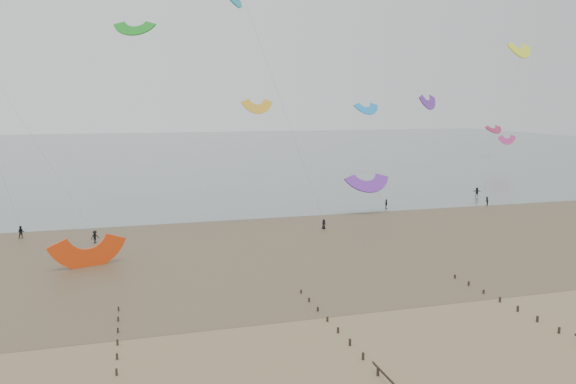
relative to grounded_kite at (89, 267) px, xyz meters
name	(u,v)px	position (x,y,z in m)	size (l,w,h in m)	color
ground	(298,346)	(17.55, -28.12, 0.00)	(500.00, 500.00, 0.00)	brown
sea_and_shore	(196,246)	(13.48, 6.28, 0.01)	(500.00, 665.00, 0.03)	#475654
kitesurfers	(297,212)	(32.57, 21.34, 0.89)	(128.51, 21.90, 1.86)	black
grounded_kite	(89,267)	(0.00, 0.00, 0.00)	(7.55, 3.95, 5.75)	#E63E0E
kites_airborne	(203,91)	(22.50, 63.23, 22.15)	(220.58, 112.70, 40.33)	yellow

